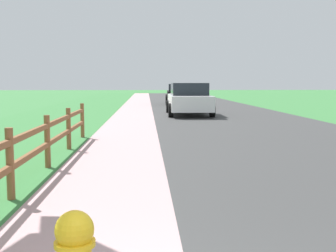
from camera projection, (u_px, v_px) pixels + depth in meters
ground_plane at (152, 108)px, 26.36m from camera, size 120.00×120.00×0.00m
road_asphalt at (203, 106)px, 28.53m from camera, size 7.00×66.00×0.01m
curb_concrete at (107, 106)px, 28.19m from camera, size 6.00×66.00×0.01m
grass_verge at (84, 106)px, 28.12m from camera, size 5.00×66.00×0.00m
rail_fence at (32, 146)px, 6.89m from camera, size 0.11×11.14×1.01m
parked_suv_white at (189, 99)px, 21.00m from camera, size 2.21×4.99×1.59m
parked_car_black at (180, 94)px, 30.59m from camera, size 2.20×4.56×1.49m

